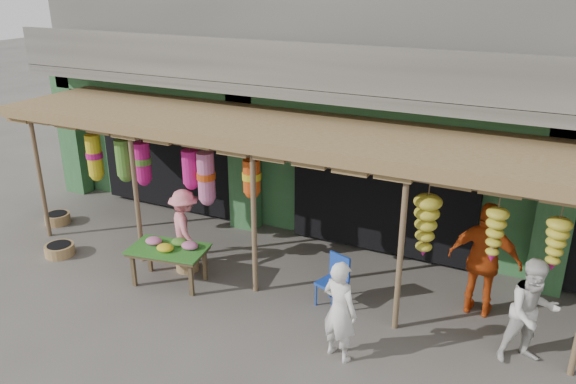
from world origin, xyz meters
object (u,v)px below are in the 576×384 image
at_px(person_right, 532,312).
at_px(blue_chair, 335,278).
at_px(person_front, 340,311).
at_px(flower_table, 169,250).
at_px(person_vendor, 485,260).
at_px(person_shopper, 185,228).

bearing_deg(person_right, blue_chair, 145.58).
relative_size(person_front, person_right, 0.96).
height_order(person_front, person_right, person_right).
bearing_deg(person_front, flower_table, 7.09).
bearing_deg(person_vendor, person_shopper, 10.82).
bearing_deg(person_right, flower_table, 153.52).
relative_size(blue_chair, person_shopper, 0.58).
bearing_deg(person_vendor, person_front, 54.27).
relative_size(flower_table, person_right, 0.91).
distance_m(person_right, person_vendor, 1.26).
relative_size(flower_table, person_shopper, 0.97).
height_order(flower_table, person_front, person_front).
distance_m(person_front, person_shopper, 3.83).
xyz_separation_m(flower_table, person_vendor, (5.09, 1.43, 0.31)).
bearing_deg(person_shopper, person_front, -160.57).
height_order(person_right, person_shopper, person_right).
bearing_deg(person_shopper, blue_chair, -141.26).
xyz_separation_m(blue_chair, person_shopper, (-3.03, 0.04, 0.26)).
bearing_deg(flower_table, blue_chair, 2.97).
bearing_deg(blue_chair, flower_table, -148.64).
bearing_deg(flower_table, person_shopper, 92.85).
relative_size(blue_chair, person_front, 0.57).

